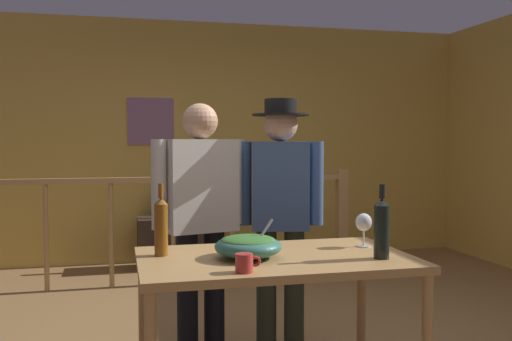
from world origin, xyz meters
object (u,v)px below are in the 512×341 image
person_standing_left (201,208)px  mug_red (245,263)px  wine_bottle_amber (161,226)px  person_standing_right (280,203)px  wine_bottle_dark (382,227)px  wine_glass (364,223)px  flat_screen_tv (180,195)px  serving_table (275,272)px  salad_bowl (248,245)px  stair_railing (199,212)px  framed_picture (151,121)px  tv_console (180,242)px

person_standing_left → mug_red: bearing=77.8°
wine_bottle_amber → person_standing_right: (0.80, 0.66, 0.02)m
wine_bottle_dark → wine_glass: bearing=81.6°
flat_screen_tv → person_standing_left: 2.60m
serving_table → wine_bottle_amber: (-0.55, 0.14, 0.23)m
salad_bowl → serving_table: bearing=6.1°
salad_bowl → wine_glass: salad_bowl is taller
flat_screen_tv → wine_bottle_dark: bearing=-80.4°
serving_table → mug_red: 0.40m
flat_screen_tv → person_standing_left: size_ratio=0.35×
person_standing_right → person_standing_left: bearing=14.2°
person_standing_left → person_standing_right: size_ratio=0.98×
stair_railing → framed_picture: bearing=111.0°
wine_bottle_amber → wine_bottle_dark: size_ratio=0.99×
tv_console → person_standing_left: bearing=-93.1°
framed_picture → stair_railing: (0.39, -1.02, -0.90)m
wine_bottle_amber → serving_table: bearing=-14.2°
mug_red → person_standing_left: size_ratio=0.07×
serving_table → stair_railing: bearing=90.1°
framed_picture → serving_table: size_ratio=0.39×
stair_railing → person_standing_left: person_standing_left is taller
serving_table → mug_red: (-0.22, -0.31, 0.12)m
salad_bowl → mug_red: 0.30m
wine_glass → person_standing_left: bearing=139.4°
tv_console → wine_bottle_dark: 3.71m
wine_bottle_dark → person_standing_left: size_ratio=0.23×
mug_red → flat_screen_tv: bearing=88.4°
flat_screen_tv → mug_red: (-0.11, -3.69, 0.05)m
framed_picture → mug_red: bearing=-87.5°
framed_picture → wine_bottle_amber: framed_picture is taller
serving_table → person_standing_left: person_standing_left is taller
tv_console → wine_bottle_dark: wine_bottle_dark is taller
framed_picture → stair_railing: 1.41m
stair_railing → wine_bottle_amber: (-0.54, -2.54, 0.26)m
wine_bottle_dark → wine_bottle_amber: bearing=162.8°
framed_picture → stair_railing: size_ratio=0.13×
framed_picture → tv_console: framed_picture is taller
wine_bottle_amber → flat_screen_tv: bearing=82.4°
stair_railing → mug_red: size_ratio=35.89×
salad_bowl → flat_screen_tv: bearing=89.6°
salad_bowl → person_standing_left: (-0.12, 0.81, 0.09)m
tv_console → salad_bowl: bearing=-90.4°
serving_table → salad_bowl: salad_bowl is taller
wine_glass → wine_bottle_amber: wine_bottle_amber is taller
framed_picture → person_standing_right: 3.04m
wine_bottle_dark → flat_screen_tv: bearing=99.6°
framed_picture → wine_bottle_dark: bearing=-77.2°
wine_glass → mug_red: bearing=-150.3°
stair_railing → wine_bottle_amber: wine_bottle_amber is taller
wine_bottle_amber → mug_red: bearing=-53.7°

